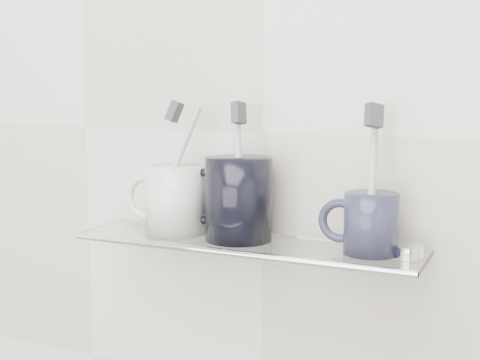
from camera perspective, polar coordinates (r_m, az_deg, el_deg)
The scene contains 18 objects.
wall_back at distance 0.98m, azimuth 1.97°, elevation 4.06°, with size 2.50×2.50×0.00m, color silver.
shelf_glass at distance 0.95m, azimuth 0.48°, elevation -5.48°, with size 0.50×0.12×0.01m, color silver.
shelf_rail at distance 0.90m, azimuth -0.98°, elevation -6.25°, with size 0.01×0.01×0.50m, color silver.
bracket_left at distance 1.09m, azimuth -8.64°, elevation -4.37°, with size 0.02×0.02×0.03m, color silver.
bracket_right at distance 0.94m, azimuth 13.58°, elevation -6.62°, with size 0.02×0.02×0.03m, color silver.
mug_left at distance 1.00m, azimuth -5.51°, elevation -1.70°, with size 0.09×0.09×0.10m, color white.
mug_left_handle at distance 1.02m, azimuth -7.99°, elevation -1.49°, with size 0.07×0.07×0.01m, color white.
toothbrush_left at distance 0.99m, azimuth -5.55°, elevation 1.19°, with size 0.01×0.01×0.19m, color #9CB5BF.
bristles_left at distance 0.98m, azimuth -5.62°, elevation 5.83°, with size 0.01×0.02×0.03m, color #383B41.
mug_center at distance 0.95m, azimuth -0.11°, elevation -1.63°, with size 0.10×0.10×0.12m, color black.
mug_center_handle at distance 0.97m, azimuth -3.00°, elevation -1.40°, with size 0.08×0.08×0.01m, color black.
toothbrush_center at distance 0.94m, azimuth -0.11°, elevation 0.88°, with size 0.01×0.01×0.19m, color silver.
bristles_center at distance 0.93m, azimuth -0.11°, elevation 5.75°, with size 0.01×0.02×0.03m, color #383B41.
mug_right at distance 0.89m, azimuth 11.11°, elevation -3.67°, with size 0.07×0.07×0.08m, color #191C30.
mug_right_handle at distance 0.90m, azimuth 8.53°, elevation -3.47°, with size 0.06×0.06×0.01m, color #191C30.
toothbrush_right at distance 0.88m, azimuth 11.22°, elevation 0.21°, with size 0.01×0.01×0.19m, color #BCB5AB.
bristles_right at distance 0.87m, azimuth 11.37°, elevation 5.42°, with size 0.01×0.02×0.03m, color #383B41.
chrome_cap at distance 0.89m, azimuth 14.22°, elevation -5.94°, with size 0.04×0.04×0.02m, color silver.
Camera 1 is at (0.38, 0.19, 1.32)m, focal length 50.00 mm.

